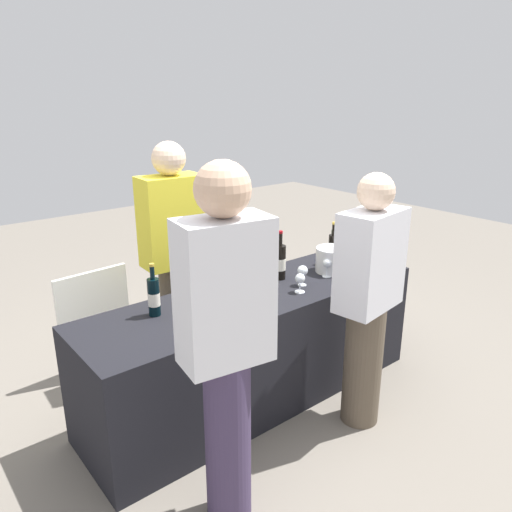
# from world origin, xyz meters

# --- Properties ---
(ground_plane) EXTENTS (12.00, 12.00, 0.00)m
(ground_plane) POSITION_xyz_m (0.00, 0.00, 0.00)
(ground_plane) COLOR slate
(tasting_table) EXTENTS (2.33, 0.68, 0.76)m
(tasting_table) POSITION_xyz_m (0.00, 0.00, 0.38)
(tasting_table) COLOR black
(tasting_table) RESTS_ON ground_plane
(wine_bottle_0) EXTENTS (0.07, 0.07, 0.31)m
(wine_bottle_0) POSITION_xyz_m (-0.65, 0.12, 0.87)
(wine_bottle_0) COLOR black
(wine_bottle_0) RESTS_ON tasting_table
(wine_bottle_1) EXTENTS (0.07, 0.07, 0.32)m
(wine_bottle_1) POSITION_xyz_m (-0.37, 0.08, 0.87)
(wine_bottle_1) COLOR black
(wine_bottle_1) RESTS_ON tasting_table
(wine_bottle_2) EXTENTS (0.08, 0.08, 0.34)m
(wine_bottle_2) POSITION_xyz_m (0.29, 0.10, 0.88)
(wine_bottle_2) COLOR black
(wine_bottle_2) RESTS_ON tasting_table
(wine_bottle_3) EXTENTS (0.07, 0.07, 0.31)m
(wine_bottle_3) POSITION_xyz_m (0.82, 0.10, 0.87)
(wine_bottle_3) COLOR black
(wine_bottle_3) RESTS_ON tasting_table
(wine_bottle_4) EXTENTS (0.07, 0.07, 0.32)m
(wine_bottle_4) POSITION_xyz_m (0.92, 0.16, 0.87)
(wine_bottle_4) COLOR black
(wine_bottle_4) RESTS_ON tasting_table
(wine_glass_0) EXTENTS (0.07, 0.07, 0.15)m
(wine_glass_0) POSITION_xyz_m (-0.33, -0.13, 0.87)
(wine_glass_0) COLOR silver
(wine_glass_0) RESTS_ON tasting_table
(wine_glass_1) EXTENTS (0.07, 0.07, 0.13)m
(wine_glass_1) POSITION_xyz_m (0.23, -0.16, 0.84)
(wine_glass_1) COLOR silver
(wine_glass_1) RESTS_ON tasting_table
(wine_glass_2) EXTENTS (0.07, 0.07, 0.14)m
(wine_glass_2) POSITION_xyz_m (0.32, -0.09, 0.86)
(wine_glass_2) COLOR silver
(wine_glass_2) RESTS_ON tasting_table
(wine_glass_3) EXTENTS (0.06, 0.06, 0.13)m
(wine_glass_3) POSITION_xyz_m (0.57, -0.08, 0.85)
(wine_glass_3) COLOR silver
(wine_glass_3) RESTS_ON tasting_table
(wine_glass_4) EXTENTS (0.07, 0.07, 0.15)m
(wine_glass_4) POSITION_xyz_m (0.67, -0.11, 0.87)
(wine_glass_4) COLOR silver
(wine_glass_4) RESTS_ON tasting_table
(wine_glass_5) EXTENTS (0.07, 0.07, 0.14)m
(wine_glass_5) POSITION_xyz_m (0.83, -0.10, 0.85)
(wine_glass_5) COLOR silver
(wine_glass_5) RESTS_ON tasting_table
(ice_bucket) EXTENTS (0.24, 0.24, 0.17)m
(ice_bucket) POSITION_xyz_m (0.68, -0.03, 0.84)
(ice_bucket) COLOR silver
(ice_bucket) RESTS_ON tasting_table
(server_pouring) EXTENTS (0.44, 0.25, 1.68)m
(server_pouring) POSITION_xyz_m (-0.22, 0.63, 0.90)
(server_pouring) COLOR brown
(server_pouring) RESTS_ON ground_plane
(guest_0) EXTENTS (0.42, 0.27, 1.73)m
(guest_0) POSITION_xyz_m (-0.73, -0.69, 0.95)
(guest_0) COLOR #3F3351
(guest_0) RESTS_ON ground_plane
(guest_1) EXTENTS (0.45, 0.29, 1.57)m
(guest_1) POSITION_xyz_m (0.35, -0.61, 0.84)
(guest_1) COLOR brown
(guest_1) RESTS_ON ground_plane
(menu_board) EXTENTS (0.54, 0.07, 0.78)m
(menu_board) POSITION_xyz_m (-0.69, 0.99, 0.39)
(menu_board) COLOR white
(menu_board) RESTS_ON ground_plane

